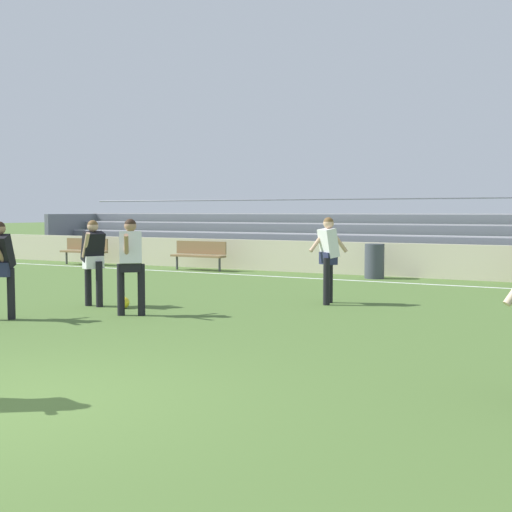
% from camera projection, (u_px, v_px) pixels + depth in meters
% --- Properties ---
extents(field_line_sideline, '(44.00, 0.12, 0.01)m').
position_uv_depth(field_line_sideline, '(389.00, 282.00, 17.22)').
color(field_line_sideline, white).
rests_on(field_line_sideline, ground).
extents(sideline_wall, '(48.00, 0.16, 0.94)m').
position_uv_depth(sideline_wall, '(406.00, 260.00, 18.56)').
color(sideline_wall, beige).
rests_on(sideline_wall, ground).
extents(bleacher_stand, '(24.59, 3.34, 2.29)m').
position_uv_depth(bleacher_stand, '(352.00, 238.00, 22.18)').
color(bleacher_stand, '#B2B2B7').
rests_on(bleacher_stand, ground).
extents(bench_far_left, '(1.80, 0.40, 0.90)m').
position_uv_depth(bench_far_left, '(199.00, 253.00, 20.68)').
color(bench_far_left, olive).
rests_on(bench_far_left, ground).
extents(bench_near_bin, '(1.80, 0.40, 0.90)m').
position_uv_depth(bench_near_bin, '(85.00, 249.00, 22.86)').
color(bench_near_bin, olive).
rests_on(bench_near_bin, ground).
extents(trash_bin, '(0.53, 0.53, 0.94)m').
position_uv_depth(trash_bin, '(374.00, 261.00, 18.22)').
color(trash_bin, '#3D424C').
rests_on(trash_bin, ground).
extents(player_white_wide_right, '(0.49, 0.76, 1.69)m').
position_uv_depth(player_white_wide_right, '(131.00, 258.00, 11.67)').
color(player_white_wide_right, black).
rests_on(player_white_wide_right, ground).
extents(player_dark_pressing_high, '(0.49, 0.61, 1.66)m').
position_uv_depth(player_dark_pressing_high, '(93.00, 255.00, 12.80)').
color(player_dark_pressing_high, black).
rests_on(player_dark_pressing_high, ground).
extents(player_white_challenging, '(0.72, 0.48, 1.71)m').
position_uv_depth(player_white_challenging, '(328.00, 252.00, 13.14)').
color(player_white_challenging, black).
rests_on(player_white_challenging, ground).
extents(player_dark_wide_left, '(0.49, 0.72, 1.66)m').
position_uv_depth(player_dark_wide_left, '(0.00, 261.00, 11.21)').
color(player_dark_wide_left, black).
rests_on(player_dark_wide_left, ground).
extents(soccer_ball, '(0.22, 0.22, 0.22)m').
position_uv_depth(soccer_ball, '(124.00, 303.00, 12.58)').
color(soccer_ball, yellow).
rests_on(soccer_ball, ground).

